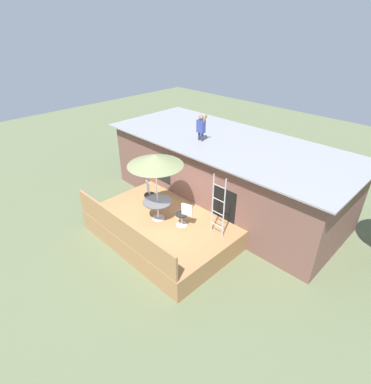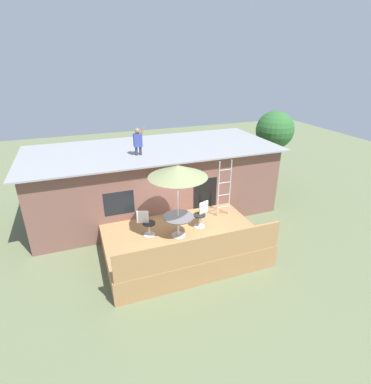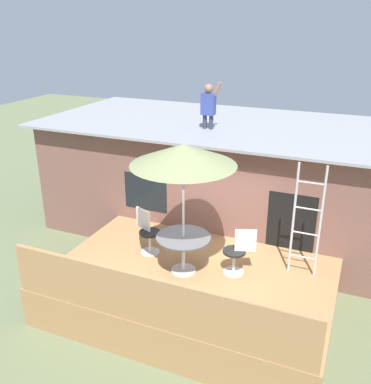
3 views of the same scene
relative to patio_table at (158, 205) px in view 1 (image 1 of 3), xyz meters
name	(u,v)px [view 1 (image 1 of 3)]	position (x,y,z in m)	size (l,w,h in m)	color
ground_plane	(164,237)	(0.16, 0.07, -1.39)	(40.00, 40.00, 0.00)	#66704C
house	(225,172)	(0.16, 3.67, 0.07)	(10.50, 4.50, 2.90)	brown
deck	(163,228)	(0.16, 0.07, -0.99)	(5.30, 3.59, 0.80)	#A87A4C
deck_railing	(122,230)	(0.16, -1.67, -0.14)	(5.20, 0.08, 0.90)	#A87A4C
patio_table	(158,205)	(0.00, 0.00, 0.00)	(1.04, 1.04, 0.74)	silver
patio_umbrella	(155,160)	(0.00, 0.00, 1.76)	(1.90, 1.90, 2.54)	silver
step_ladder	(218,207)	(2.11, 0.82, 0.51)	(0.52, 0.04, 2.20)	silver
person_figure	(201,126)	(-0.60, 2.90, 2.13)	(0.47, 0.20, 1.11)	#33384C
patio_chair_left	(149,194)	(-0.99, 0.41, -0.13)	(0.60, 0.44, 0.92)	silver
patio_chair_right	(184,215)	(0.97, 0.35, -0.13)	(0.60, 0.44, 0.92)	silver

